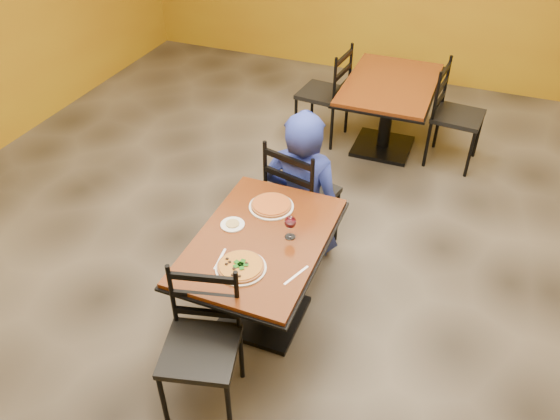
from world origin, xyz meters
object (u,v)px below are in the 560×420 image
at_px(chair_second_right, 458,117).
at_px(chair_second_left, 323,94).
at_px(pizza_main, 241,266).
at_px(side_plate, 233,225).
at_px(table_main, 261,260).
at_px(diner, 302,185).
at_px(table_second, 389,100).
at_px(chair_main_far, 303,194).
at_px(plate_far, 271,207).
at_px(wine_glass, 290,226).
at_px(chair_main_near, 200,351).
at_px(plate_main, 241,268).
at_px(pizza_far, 271,205).

bearing_deg(chair_second_right, chair_second_left, 94.95).
relative_size(pizza_main, side_plate, 1.77).
height_order(table_main, diner, diner).
bearing_deg(side_plate, chair_second_left, 94.51).
xyz_separation_m(table_second, chair_main_far, (-0.28, -1.76, -0.05)).
distance_m(chair_main_far, chair_second_left, 1.81).
bearing_deg(table_main, plate_far, 100.51).
xyz_separation_m(table_main, wine_glass, (0.17, 0.08, 0.28)).
relative_size(chair_main_near, chair_second_right, 0.93).
xyz_separation_m(table_second, wine_glass, (-0.09, -2.55, 0.28)).
bearing_deg(plate_far, diner, 83.25).
distance_m(table_main, side_plate, 0.30).
relative_size(chair_main_far, side_plate, 6.34).
bearing_deg(pizza_main, table_main, 90.00).
height_order(table_main, plate_far, plate_far).
relative_size(chair_second_right, diner, 0.80).
height_order(chair_second_left, plate_main, chair_second_left).
xyz_separation_m(chair_main_far, chair_second_right, (0.97, 1.76, -0.00)).
distance_m(table_main, plate_far, 0.39).
bearing_deg(diner, wine_glass, 100.65).
height_order(chair_second_right, pizza_far, chair_second_right).
distance_m(chair_main_far, plate_main, 1.19).
distance_m(chair_second_right, pizza_far, 2.53).
relative_size(chair_second_left, plate_far, 3.27).
relative_size(table_main, chair_main_far, 1.21).
height_order(chair_second_right, pizza_main, chair_second_right).
height_order(diner, plate_main, diner).
bearing_deg(wine_glass, chair_second_left, 103.25).
bearing_deg(plate_main, pizza_main, 0.00).
bearing_deg(chair_main_far, side_plate, 89.55).
bearing_deg(pizza_main, table_second, 84.85).
bearing_deg(chair_main_far, chair_second_left, -63.15).
height_order(table_second, pizza_far, pizza_far).
height_order(table_main, chair_second_left, chair_second_left).
height_order(chair_main_near, chair_main_far, chair_main_far).
bearing_deg(wine_glass, table_second, 87.93).
relative_size(table_main, pizza_far, 4.39).
height_order(pizza_far, wine_glass, wine_glass).
relative_size(table_main, pizza_main, 4.33).
bearing_deg(table_second, chair_second_left, 180.00).
relative_size(chair_second_left, pizza_main, 3.56).
relative_size(chair_second_right, plate_main, 3.26).
relative_size(chair_second_left, side_plate, 6.33).
bearing_deg(table_second, side_plate, -100.74).
relative_size(chair_second_left, chair_second_right, 1.00).
xyz_separation_m(table_main, chair_second_right, (0.96, 2.63, -0.05)).
xyz_separation_m(pizza_main, wine_glass, (0.17, 0.38, 0.07)).
xyz_separation_m(plate_far, pizza_far, (0.00, -0.00, 0.02)).
xyz_separation_m(table_main, table_second, (0.26, 2.63, 0.00)).
relative_size(table_main, chair_main_near, 1.30).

